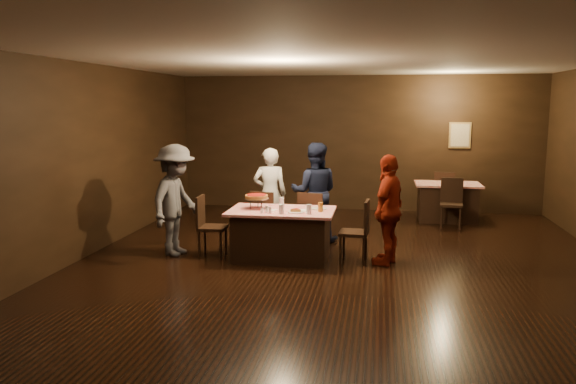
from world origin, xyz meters
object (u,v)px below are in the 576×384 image
Objects in this scene: chair_far_right at (313,220)px; diner_white_jacket at (270,194)px; glass_back at (282,202)px; chair_end_right at (354,231)px; chair_back_near at (451,203)px; glass_front_right at (309,209)px; back_table at (447,202)px; glass_front_left at (281,209)px; chair_back_far at (444,193)px; main_table at (282,234)px; diner_grey_knit at (175,200)px; pizza_stand at (257,197)px; chair_far_left at (266,218)px; chair_end_left at (212,226)px; diner_red_shirt at (389,210)px; diner_navy_hoodie at (314,192)px; glass_amber at (320,207)px; plate_empty at (319,209)px.

diner_white_jacket is (-0.83, 0.50, 0.33)m from chair_far_right.
diner_white_jacket is 11.56× the size of glass_back.
chair_end_right is 3.23m from chair_back_near.
back_table is at bearing 56.95° from glass_front_right.
chair_back_far is at bearing 57.16° from glass_front_left.
back_table is (2.84, 3.43, 0.00)m from main_table.
diner_white_jacket is 1.78m from diner_grey_knit.
back_table is 0.74× the size of diner_grey_knit.
chair_back_far is 2.50× the size of pizza_stand.
chair_far_left is 2.50× the size of pizza_stand.
chair_end_left is 1.46m from diner_white_jacket.
chair_end_right is at bearing -1.91° from pizza_stand.
diner_grey_knit is at bearing 88.34° from chair_end_left.
glass_front_right is at bearing 7.13° from glass_front_left.
diner_red_shirt is at bearing 170.13° from chair_far_left.
main_table is 0.85m from chair_far_right.
glass_front_left is (0.45, -1.05, 0.37)m from chair_far_left.
diner_navy_hoodie is (0.76, 0.52, 0.38)m from chair_far_left.
diner_red_shirt reaches higher than chair_far_left.
diner_navy_hoodie reaches higher than chair_far_right.
glass_amber is (-2.24, -2.78, 0.37)m from chair_back_near.
diner_grey_knit is 4.60× the size of pizza_stand.
plate_empty is 0.62m from glass_back.
diner_grey_knit is at bearing 170.37° from glass_front_left.
diner_navy_hoodie is 1.43m from pizza_stand.
chair_far_left is at bearing 30.20° from diner_navy_hoodie.
glass_front_left and glass_front_right have the same top height.
chair_end_left reaches higher than glass_amber.
glass_back is (-0.41, -0.97, -0.02)m from diner_navy_hoodie.
chair_far_left reaches higher than glass_front_left.
chair_far_left is 0.99m from diner_navy_hoodie.
chair_end_left is 0.85m from pizza_stand.
glass_back is (1.64, 0.30, -0.03)m from diner_grey_knit.
glass_front_right is (0.45, -0.25, 0.46)m from main_table.
chair_end_left is 1.68m from plate_empty.
diner_red_shirt is (1.21, -0.74, 0.35)m from chair_far_right.
diner_navy_hoodie is 6.86× the size of plate_empty.
glass_amber is at bearing -122.82° from back_table.
glass_amber is (-2.24, -3.48, 0.46)m from back_table.
chair_back_far is 4.91m from glass_front_right.
glass_front_right is (1.55, -0.25, 0.37)m from chair_end_left.
diner_grey_knit is (-4.53, -4.03, 0.40)m from chair_back_far.
chair_end_left is at bearing 37.02° from chair_far_right.
back_table is 5.20× the size of plate_empty.
chair_back_far reaches higher than glass_front_left.
chair_end_left reaches higher than glass_front_right.
plate_empty is at bearing 15.26° from main_table.
chair_back_near is (1.74, 2.73, 0.00)m from chair_end_right.
diner_white_jacket is (-3.27, -2.77, 0.33)m from chair_back_far.
diner_white_jacket is at bearing -20.67° from chair_far_right.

